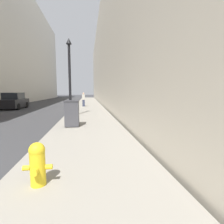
# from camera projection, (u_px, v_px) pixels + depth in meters

# --- Properties ---
(sidewalk_right) EXTENTS (3.30, 60.00, 0.15)m
(sidewalk_right) POSITION_uv_depth(u_px,v_px,m) (88.00, 107.00, 20.07)
(sidewalk_right) COLOR gray
(sidewalk_right) RESTS_ON ground
(building_right_stone) EXTENTS (12.00, 60.00, 13.71)m
(building_right_stone) POSITION_uv_depth(u_px,v_px,m) (136.00, 60.00, 28.18)
(building_right_stone) COLOR beige
(building_right_stone) RESTS_ON ground
(fire_hydrant) EXTENTS (0.50, 0.39, 0.78)m
(fire_hydrant) POSITION_uv_depth(u_px,v_px,m) (37.00, 163.00, 3.07)
(fire_hydrant) COLOR yellow
(fire_hydrant) RESTS_ON sidewalk_right
(trash_bin) EXTENTS (0.66, 0.70, 1.24)m
(trash_bin) POSITION_uv_depth(u_px,v_px,m) (72.00, 113.00, 8.34)
(trash_bin) COLOR #3D3D42
(trash_bin) RESTS_ON sidewalk_right
(lamppost) EXTENTS (0.37, 0.37, 5.07)m
(lamppost) POSITION_uv_depth(u_px,v_px,m) (70.00, 75.00, 11.43)
(lamppost) COLOR black
(lamppost) RESTS_ON sidewalk_right
(parked_sedan_near) EXTENTS (1.88, 4.02, 1.71)m
(parked_sedan_near) POSITION_uv_depth(u_px,v_px,m) (14.00, 101.00, 18.43)
(parked_sedan_near) COLOR black
(parked_sedan_near) RESTS_ON ground
(pedestrian_on_sidewalk) EXTENTS (0.31, 0.20, 1.55)m
(pedestrian_on_sidewalk) POSITION_uv_depth(u_px,v_px,m) (84.00, 100.00, 19.61)
(pedestrian_on_sidewalk) COLOR #2D3347
(pedestrian_on_sidewalk) RESTS_ON sidewalk_right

